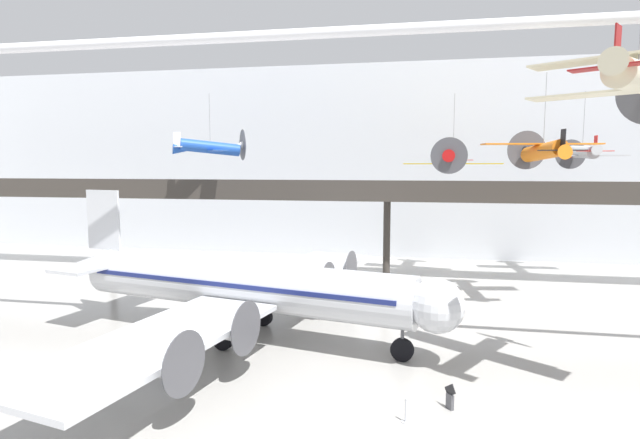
# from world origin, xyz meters

# --- Properties ---
(hangar_back_wall) EXTENTS (140.00, 3.00, 22.82)m
(hangar_back_wall) POSITION_xyz_m (0.00, 44.12, 11.41)
(hangar_back_wall) COLOR silver
(hangar_back_wall) RESTS_ON ground
(mezzanine_walkway) EXTENTS (110.00, 3.20, 9.57)m
(mezzanine_walkway) POSITION_xyz_m (0.00, 31.48, 7.92)
(mezzanine_walkway) COLOR #38332D
(mezzanine_walkway) RESTS_ON ground
(ceiling_truss_beam) EXTENTS (120.00, 0.60, 0.60)m
(ceiling_truss_beam) POSITION_xyz_m (0.00, 10.84, 18.16)
(ceiling_truss_beam) COLOR silver
(airliner_silver_main) EXTENTS (28.13, 32.41, 9.21)m
(airliner_silver_main) POSITION_xyz_m (-8.34, 12.79, 3.32)
(airliner_silver_main) COLOR silver
(airliner_silver_main) RESTS_ON ground
(suspended_plane_orange_highwing) EXTENTS (8.98, 7.38, 7.23)m
(suspended_plane_orange_highwing) POSITION_xyz_m (12.11, 23.63, 12.06)
(suspended_plane_orange_highwing) COLOR orange
(suspended_plane_cream_biplane) EXTENTS (8.55, 7.81, 4.99)m
(suspended_plane_cream_biplane) POSITION_xyz_m (11.83, 7.11, 14.76)
(suspended_plane_cream_biplane) COLOR beige
(suspended_plane_yellow_lowwing) EXTENTS (9.41, 7.76, 7.65)m
(suspended_plane_yellow_lowwing) POSITION_xyz_m (6.23, 33.40, 11.47)
(suspended_plane_yellow_lowwing) COLOR yellow
(suspended_plane_blue_trainer) EXTENTS (7.28, 8.06, 6.40)m
(suspended_plane_blue_trainer) POSITION_xyz_m (-17.03, 29.33, 12.66)
(suspended_plane_blue_trainer) COLOR #1E4CAD
(suspended_plane_silver_racer) EXTENTS (8.37, 6.83, 7.27)m
(suspended_plane_silver_racer) POSITION_xyz_m (18.19, 34.55, 12.20)
(suspended_plane_silver_racer) COLOR silver
(stanchion_barrier) EXTENTS (0.36, 0.36, 1.08)m
(stanchion_barrier) POSITION_xyz_m (2.36, 3.75, 0.33)
(stanchion_barrier) COLOR #B2B5BA
(stanchion_barrier) RESTS_ON ground
(info_sign_pedestal) EXTENTS (0.47, 0.67, 1.24)m
(info_sign_pedestal) POSITION_xyz_m (4.31, 5.32, 0.46)
(info_sign_pedestal) COLOR #4C4C51
(info_sign_pedestal) RESTS_ON ground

